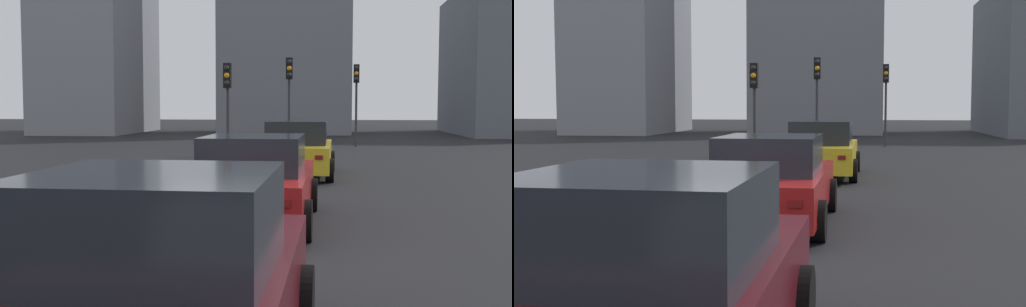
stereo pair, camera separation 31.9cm
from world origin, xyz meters
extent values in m
cube|color=black|center=(0.00, 0.00, -0.10)|extent=(160.00, 160.00, 0.20)
cube|color=gold|center=(9.87, -0.21, 0.61)|extent=(4.60, 1.95, 0.70)
cube|color=#1E232B|center=(9.64, -0.20, 1.28)|extent=(2.08, 1.69, 0.65)
cylinder|color=black|center=(11.27, -1.17, 0.32)|extent=(0.64, 0.23, 0.64)
cylinder|color=black|center=(11.30, 0.72, 0.32)|extent=(0.64, 0.23, 0.64)
cylinder|color=black|center=(8.44, -1.13, 0.32)|extent=(0.64, 0.23, 0.64)
cylinder|color=black|center=(8.47, 0.76, 0.32)|extent=(0.64, 0.23, 0.64)
cube|color=maroon|center=(7.56, -0.85, 0.73)|extent=(0.03, 0.20, 0.11)
cube|color=maroon|center=(7.58, 0.51, 0.73)|extent=(0.03, 0.20, 0.11)
cube|color=maroon|center=(2.37, 0.16, 0.59)|extent=(4.55, 1.89, 0.66)
cube|color=#1E232B|center=(2.14, 0.17, 1.23)|extent=(2.05, 1.64, 0.62)
cylinder|color=black|center=(3.77, -0.77, 0.32)|extent=(0.64, 0.23, 0.64)
cylinder|color=black|center=(3.78, 1.07, 0.32)|extent=(0.64, 0.23, 0.64)
cylinder|color=black|center=(0.96, -0.74, 0.32)|extent=(0.64, 0.23, 0.64)
cylinder|color=black|center=(0.98, 1.10, 0.32)|extent=(0.64, 0.23, 0.64)
cube|color=maroon|center=(0.09, -0.48, 0.71)|extent=(0.03, 0.20, 0.11)
cube|color=maroon|center=(0.10, 0.85, 0.71)|extent=(0.03, 0.20, 0.11)
cube|color=#1E232B|center=(-4.44, 0.08, 1.29)|extent=(1.84, 1.64, 0.65)
cylinder|color=black|center=(-3.00, -0.86, 0.32)|extent=(0.64, 0.23, 0.64)
cylinder|color=black|center=(-2.97, 0.97, 0.32)|extent=(0.64, 0.23, 0.64)
cylinder|color=#2D2D30|center=(14.35, 2.55, 1.33)|extent=(0.11, 0.11, 2.66)
cube|color=black|center=(14.29, 2.56, 3.11)|extent=(0.22, 0.30, 0.90)
sphere|color=black|center=(14.18, 2.57, 3.38)|extent=(0.20, 0.20, 0.20)
sphere|color=orange|center=(14.18, 2.57, 3.11)|extent=(0.20, 0.20, 0.20)
sphere|color=black|center=(14.18, 2.57, 2.84)|extent=(0.20, 0.20, 0.20)
cylinder|color=#2D2D30|center=(23.33, -2.42, 1.57)|extent=(0.11, 0.11, 3.14)
cube|color=black|center=(23.27, -2.42, 3.59)|extent=(0.22, 0.29, 0.90)
sphere|color=black|center=(23.16, -2.41, 3.86)|extent=(0.20, 0.20, 0.20)
sphere|color=orange|center=(23.16, -2.41, 3.59)|extent=(0.20, 0.20, 0.20)
sphere|color=black|center=(23.16, -2.41, 3.32)|extent=(0.20, 0.20, 0.20)
cylinder|color=#2D2D30|center=(18.34, 0.58, 1.56)|extent=(0.11, 0.11, 3.13)
cube|color=black|center=(18.28, 0.58, 3.58)|extent=(0.23, 0.30, 0.90)
sphere|color=black|center=(18.17, 0.56, 3.85)|extent=(0.20, 0.20, 0.20)
sphere|color=orange|center=(18.17, 0.56, 3.58)|extent=(0.20, 0.20, 0.20)
sphere|color=black|center=(18.17, 0.56, 3.31)|extent=(0.20, 0.20, 0.20)
cube|color=slate|center=(38.70, 2.00, 8.55)|extent=(8.05, 9.24, 17.10)
cube|color=gray|center=(37.65, 16.00, 8.38)|extent=(11.40, 6.26, 16.76)
camera|label=1|loc=(-8.58, -1.09, 2.06)|focal=44.84mm
camera|label=2|loc=(-8.54, -1.41, 2.06)|focal=44.84mm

